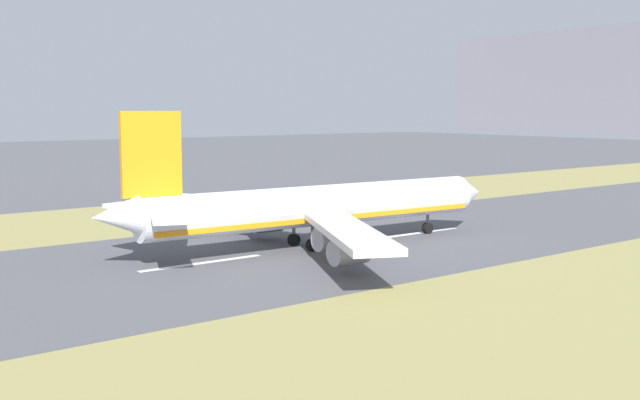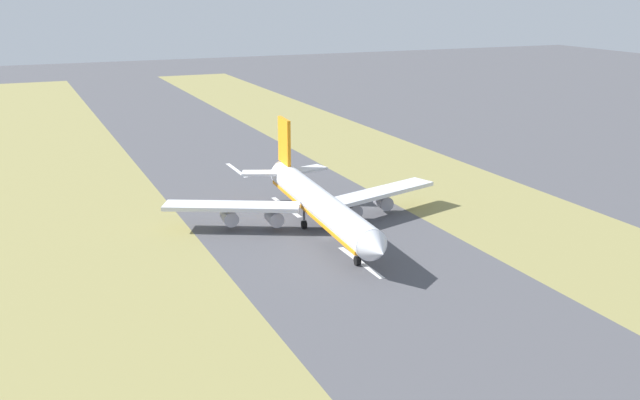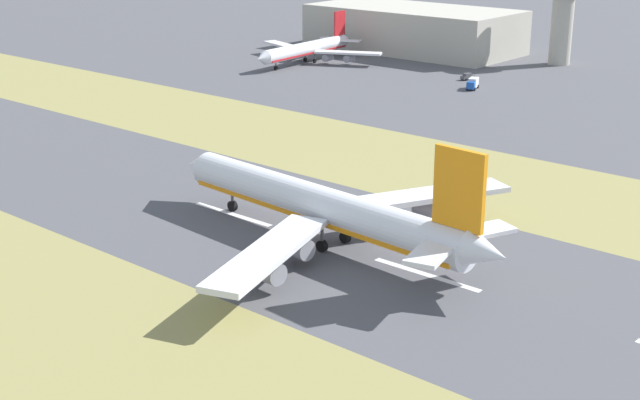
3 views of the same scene
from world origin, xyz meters
name	(u,v)px [view 1 (image 1 of 3)]	position (x,y,z in m)	size (l,w,h in m)	color
ground_plane	(342,244)	(0.00, 0.00, 0.00)	(800.00, 800.00, 0.00)	#4C4C51
grass_median_west	(201,212)	(-45.00, 0.00, 0.00)	(40.00, 600.00, 0.01)	olive
grass_median_east	(610,304)	(45.00, 0.00, 0.00)	(40.00, 600.00, 0.01)	olive
centreline_dash_mid	(202,263)	(0.00, -24.00, 0.01)	(1.20, 18.00, 0.01)	silver
centreline_dash_far	(417,233)	(0.00, 16.00, 0.01)	(1.20, 18.00, 0.01)	silver
airplane_main_jet	(309,207)	(-0.34, -5.91, 6.02)	(63.99, 67.22, 20.20)	silver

